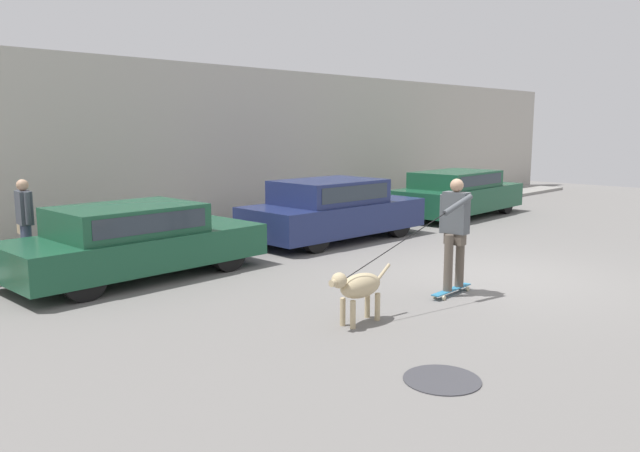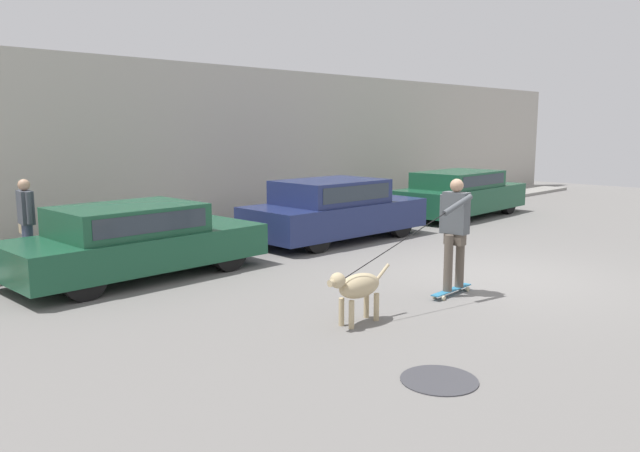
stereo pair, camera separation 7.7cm
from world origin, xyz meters
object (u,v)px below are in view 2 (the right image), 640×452
skateboarder (455,229)px  parked_car_0 (135,241)px  parked_car_1 (334,211)px  dog (357,287)px  pedestrian_with_bag (26,220)px  parked_car_2 (460,194)px

skateboarder → parked_car_0: bearing=-59.9°
parked_car_1 → dog: (-4.10, -4.25, -0.18)m
parked_car_0 → pedestrian_with_bag: (-1.18, 1.44, 0.33)m
parked_car_1 → skateboarder: bearing=-113.4°
skateboarder → pedestrian_with_bag: 6.99m
parked_car_1 → skateboarder: skateboarder is taller
parked_car_0 → dog: bearing=-81.2°
parked_car_0 → skateboarder: bearing=-58.3°
pedestrian_with_bag → dog: bearing=-64.2°
dog → skateboarder: 2.11m
skateboarder → parked_car_2: bearing=-150.7°
parked_car_2 → dog: 10.11m
parked_car_0 → dog: parked_car_0 is taller
parked_car_1 → pedestrian_with_bag: bearing=168.4°
parked_car_0 → dog: size_ratio=3.72×
parked_car_0 → parked_car_1: parked_car_1 is taller
pedestrian_with_bag → parked_car_1: bearing=-6.0°
parked_car_2 → skateboarder: bearing=-150.6°
parked_car_0 → parked_car_2: parked_car_2 is taller
parked_car_2 → parked_car_0: bearing=178.0°
dog → skateboarder: skateboarder is taller
skateboarder → pedestrian_with_bag: skateboarder is taller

